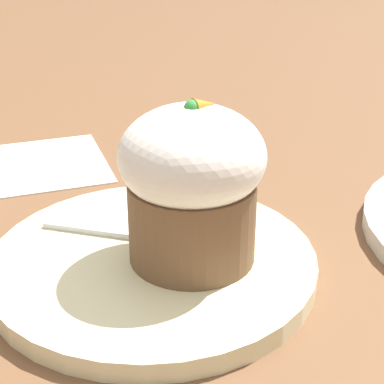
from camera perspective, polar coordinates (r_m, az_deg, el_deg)
name	(u,v)px	position (r m, az deg, el deg)	size (l,w,h in m)	color
ground_plane	(153,272)	(0.42, -3.47, -7.08)	(4.00, 4.00, 0.00)	brown
dessert_plate	(153,263)	(0.41, -3.50, -6.31)	(0.21, 0.21, 0.01)	beige
carrot_cake	(192,183)	(0.38, 0.00, 0.84)	(0.09, 0.09, 0.10)	brown
spoon	(160,236)	(0.42, -2.87, -3.96)	(0.09, 0.10, 0.01)	silver
paper_napkin	(26,166)	(0.58, -14.53, 2.27)	(0.16, 0.15, 0.00)	white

